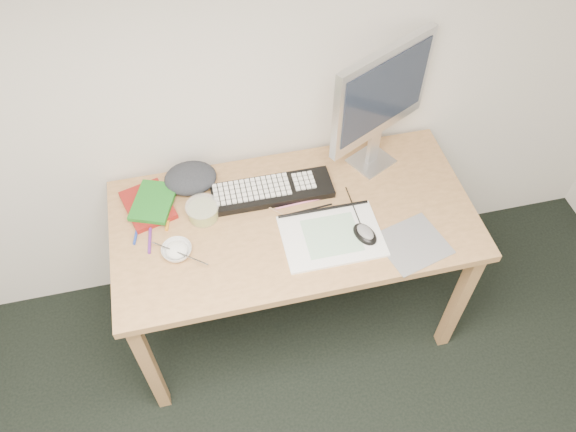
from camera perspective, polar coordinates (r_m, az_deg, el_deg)
name	(u,v)px	position (r m, az deg, el deg)	size (l,w,h in m)	color
desk	(294,230)	(2.23, 0.59, -1.43)	(1.40, 0.70, 0.75)	tan
mousepad	(413,244)	(2.14, 12.57, -2.78)	(0.23, 0.21, 0.00)	slate
sketchpad	(332,236)	(2.11, 4.46, -2.06)	(0.37, 0.27, 0.01)	white
keyboard	(272,191)	(2.23, -1.61, 2.57)	(0.48, 0.15, 0.03)	black
monitor	(382,96)	(2.16, 9.49, 11.92)	(0.44, 0.25, 0.55)	silver
mouse	(365,232)	(2.10, 7.85, -1.64)	(0.07, 0.11, 0.04)	black
rice_bowl	(177,251)	(2.09, -11.22, -3.50)	(0.11, 0.11, 0.03)	white
chopsticks	(180,253)	(2.05, -10.92, -3.74)	(0.02, 0.02, 0.22)	#B7B7BA
fruit_tub	(203,211)	(2.17, -8.64, 0.50)	(0.13, 0.13, 0.06)	#E5C950
book_red	(148,205)	(2.26, -14.03, 1.08)	(0.17, 0.22, 0.02)	maroon
book_green	(154,202)	(2.23, -13.49, 1.42)	(0.15, 0.20, 0.02)	#1B6F1E
cloth_lump	(190,178)	(2.28, -9.88, 3.81)	(0.18, 0.15, 0.07)	#25262C
pencil_pink	(300,203)	(2.20, 1.18, 1.29)	(0.01, 0.01, 0.20)	pink
pencil_tan	(283,215)	(2.17, -0.51, 0.14)	(0.01, 0.01, 0.20)	#A47C56
pencil_black	(309,210)	(2.19, 2.18, 0.66)	(0.01, 0.01, 0.19)	black
marker_blue	(137,232)	(2.19, -15.13, -1.55)	(0.01, 0.01, 0.12)	#1E39A3
marker_orange	(169,216)	(2.21, -12.04, -0.03)	(0.01, 0.01, 0.13)	orange
marker_purple	(150,239)	(2.16, -13.86, -2.26)	(0.01, 0.01, 0.13)	#5C2383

